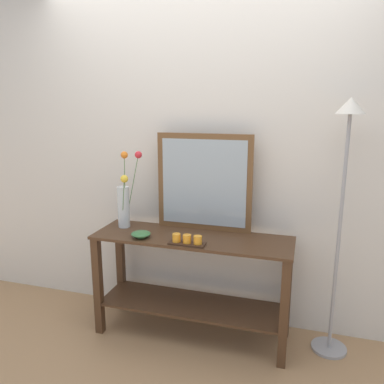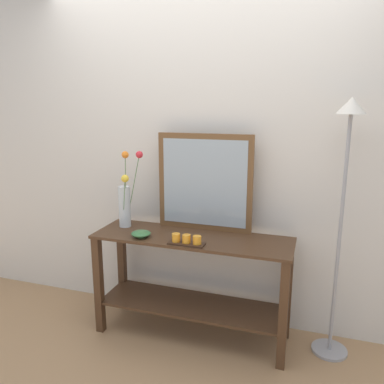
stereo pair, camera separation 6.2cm
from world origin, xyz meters
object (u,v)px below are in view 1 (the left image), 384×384
Objects in this scene: console_table at (192,274)px; tall_vase_left at (124,201)px; mirror_leaning at (204,183)px; floor_lamp at (343,187)px; candle_tray at (187,240)px; decorative_bowl at (141,234)px.

tall_vase_left reaches higher than console_table.
console_table is 1.99× the size of mirror_leaning.
floor_lamp is at bearing 5.60° from console_table.
candle_tray is 0.35m from decorative_bowl.
tall_vase_left is 0.34× the size of floor_lamp.
tall_vase_left reaches higher than candle_tray.
decorative_bowl is at bearing -170.55° from floor_lamp.
tall_vase_left is at bearing 139.36° from decorative_bowl.
mirror_leaning is at bearing 86.32° from candle_tray.
tall_vase_left is at bearing 159.11° from candle_tray.
tall_vase_left is at bearing -167.51° from mirror_leaning.
candle_tray is (0.01, -0.16, 0.31)m from console_table.
decorative_bowl is at bearing -140.19° from mirror_leaning.
mirror_leaning is 1.22× the size of tall_vase_left.
floor_lamp is (0.94, -0.09, 0.04)m from mirror_leaning.
decorative_bowl is 0.08× the size of floor_lamp.
mirror_leaning is 0.47m from candle_tray.
candle_tray is at bearing -93.68° from mirror_leaning.
mirror_leaning is at bearing 12.49° from tall_vase_left.
floor_lamp is at bearing -5.53° from mirror_leaning.
console_table is at bearing -100.56° from mirror_leaning.
candle_tray is 1.78× the size of decorative_bowl.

